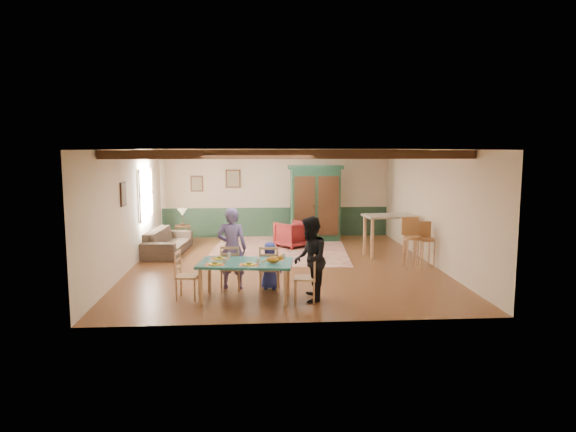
{
  "coord_description": "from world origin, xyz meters",
  "views": [
    {
      "loc": [
        -0.7,
        -11.76,
        2.73
      ],
      "look_at": [
        0.11,
        0.11,
        1.15
      ],
      "focal_mm": 32.0,
      "sensor_mm": 36.0,
      "label": 1
    }
  ],
  "objects": [
    {
      "name": "wall_right",
      "position": [
        3.5,
        0.0,
        1.35
      ],
      "size": [
        0.02,
        8.0,
        2.7
      ],
      "primitive_type": "cube",
      "color": "beige",
      "rests_on": "floor"
    },
    {
      "name": "dining_table",
      "position": [
        -0.84,
        -2.7,
        0.35
      ],
      "size": [
        1.77,
        1.13,
        0.69
      ],
      "primitive_type": null,
      "rotation": [
        0.0,
        0.0,
        -0.13
      ],
      "color": "#1D5B56",
      "rests_on": "floor"
    },
    {
      "name": "dining_chair_end_left",
      "position": [
        -1.9,
        -2.57,
        0.44
      ],
      "size": [
        0.45,
        0.44,
        0.88
      ],
      "primitive_type": null,
      "rotation": [
        0.0,
        0.0,
        1.45
      ],
      "color": "tan",
      "rests_on": "floor"
    },
    {
      "name": "armoire",
      "position": [
        1.13,
        3.19,
        1.11
      ],
      "size": [
        1.59,
        0.67,
        2.22
      ],
      "primitive_type": "cube",
      "rotation": [
        0.0,
        0.0,
        0.03
      ],
      "color": "#153524",
      "rests_on": "floor"
    },
    {
      "name": "place_setting_far_right",
      "position": [
        -0.31,
        -2.54,
        0.75
      ],
      "size": [
        0.4,
        0.32,
        0.11
      ],
      "primitive_type": null,
      "rotation": [
        0.0,
        0.0,
        -0.13
      ],
      "color": "gold",
      "rests_on": "dining_table"
    },
    {
      "name": "ceiling",
      "position": [
        0.0,
        0.0,
        2.7
      ],
      "size": [
        7.0,
        8.0,
        0.02
      ],
      "primitive_type": "cube",
      "color": "silver",
      "rests_on": "wall_back"
    },
    {
      "name": "bar_stool_left",
      "position": [
        2.89,
        -0.54,
        0.58
      ],
      "size": [
        0.43,
        0.47,
        1.16
      ],
      "primitive_type": null,
      "rotation": [
        0.0,
        0.0,
        0.03
      ],
      "color": "#A16C3E",
      "rests_on": "floor"
    },
    {
      "name": "table_lamp",
      "position": [
        -2.71,
        2.9,
        0.77
      ],
      "size": [
        0.29,
        0.29,
        0.49
      ],
      "primitive_type": null,
      "rotation": [
        0.0,
        0.0,
        -0.08
      ],
      "color": "#D2C187",
      "rests_on": "end_table"
    },
    {
      "name": "person_child",
      "position": [
        -0.38,
        -2.01,
        0.47
      ],
      "size": [
        0.49,
        0.35,
        0.93
      ],
      "primitive_type": "imported",
      "rotation": [
        0.0,
        0.0,
        3.02
      ],
      "color": "#2837A3",
      "rests_on": "floor"
    },
    {
      "name": "bar_stool_right",
      "position": [
        3.27,
        -0.4,
        0.52
      ],
      "size": [
        0.4,
        0.43,
        1.04
      ],
      "primitive_type": null,
      "rotation": [
        0.0,
        0.0,
        0.08
      ],
      "color": "#A16C3E",
      "rests_on": "floor"
    },
    {
      "name": "wall_left",
      "position": [
        -3.5,
        0.0,
        1.35
      ],
      "size": [
        0.02,
        8.0,
        2.7
      ],
      "primitive_type": "cube",
      "color": "beige",
      "rests_on": "floor"
    },
    {
      "name": "picture_back_b",
      "position": [
        -2.4,
        3.97,
        1.65
      ],
      "size": [
        0.38,
        0.04,
        0.48
      ],
      "primitive_type": null,
      "color": "tan",
      "rests_on": "wall_back"
    },
    {
      "name": "area_rug",
      "position": [
        -0.0,
        1.88,
        0.01
      ],
      "size": [
        3.93,
        4.54,
        0.01
      ],
      "primitive_type": "cube",
      "rotation": [
        0.0,
        0.0,
        -0.09
      ],
      "color": "#C2AB8C",
      "rests_on": "floor"
    },
    {
      "name": "wall_back",
      "position": [
        0.0,
        4.0,
        1.35
      ],
      "size": [
        7.0,
        0.02,
        2.7
      ],
      "primitive_type": "cube",
      "color": "beige",
      "rests_on": "floor"
    },
    {
      "name": "sofa",
      "position": [
        -2.92,
        1.58,
        0.32
      ],
      "size": [
        1.05,
        2.25,
        0.64
      ],
      "primitive_type": "imported",
      "rotation": [
        0.0,
        0.0,
        1.48
      ],
      "color": "#3C3025",
      "rests_on": "floor"
    },
    {
      "name": "floor",
      "position": [
        0.0,
        0.0,
        0.0
      ],
      "size": [
        8.0,
        8.0,
        0.0
      ],
      "primitive_type": "plane",
      "color": "#572E18",
      "rests_on": "ground"
    },
    {
      "name": "place_setting_near_center",
      "position": [
        -0.78,
        -2.94,
        0.75
      ],
      "size": [
        0.4,
        0.32,
        0.11
      ],
      "primitive_type": null,
      "rotation": [
        0.0,
        0.0,
        -0.13
      ],
      "color": "gold",
      "rests_on": "dining_table"
    },
    {
      "name": "counter_table",
      "position": [
        2.73,
        0.79,
        0.53
      ],
      "size": [
        1.35,
        0.88,
        1.06
      ],
      "primitive_type": null,
      "rotation": [
        0.0,
        0.0,
        0.11
      ],
      "color": "#BBAD92",
      "rests_on": "floor"
    },
    {
      "name": "place_setting_far_left",
      "position": [
        -1.32,
        -2.41,
        0.75
      ],
      "size": [
        0.4,
        0.32,
        0.11
      ],
      "primitive_type": null,
      "rotation": [
        0.0,
        0.0,
        -0.13
      ],
      "color": "gold",
      "rests_on": "dining_table"
    },
    {
      "name": "ceiling_beam_mid",
      "position": [
        0.0,
        0.4,
        2.61
      ],
      "size": [
        6.95,
        0.16,
        0.16
      ],
      "primitive_type": "cube",
      "color": "black",
      "rests_on": "ceiling"
    },
    {
      "name": "picture_back_a",
      "position": [
        -1.3,
        3.97,
        1.8
      ],
      "size": [
        0.45,
        0.04,
        0.55
      ],
      "primitive_type": null,
      "color": "tan",
      "rests_on": "wall_back"
    },
    {
      "name": "ceiling_beam_back",
      "position": [
        0.0,
        3.0,
        2.61
      ],
      "size": [
        6.95,
        0.16,
        0.16
      ],
      "primitive_type": "cube",
      "color": "black",
      "rests_on": "ceiling"
    },
    {
      "name": "window_left",
      "position": [
        -3.47,
        1.7,
        1.55
      ],
      "size": [
        0.06,
        1.6,
        1.3
      ],
      "primitive_type": null,
      "color": "white",
      "rests_on": "wall_left"
    },
    {
      "name": "cat",
      "position": [
        -0.35,
        -2.86,
        0.78
      ],
      "size": [
        0.35,
        0.17,
        0.17
      ],
      "primitive_type": null,
      "rotation": [
        0.0,
        0.0,
        -0.13
      ],
      "color": "orange",
      "rests_on": "dining_table"
    },
    {
      "name": "wainscot_back",
      "position": [
        0.0,
        3.98,
        0.45
      ],
      "size": [
        6.95,
        0.03,
        0.9
      ],
      "primitive_type": "cube",
      "color": "#203B29",
      "rests_on": "floor"
    },
    {
      "name": "place_setting_near_left",
      "position": [
        -1.38,
        -2.87,
        0.75
      ],
      "size": [
        0.4,
        0.32,
        0.11
      ],
      "primitive_type": null,
      "rotation": [
        0.0,
        0.0,
        -0.13
      ],
      "color": "gold",
      "rests_on": "dining_table"
    },
    {
      "name": "dining_chair_far_left",
      "position": [
        -1.13,
        -1.99,
        0.44
      ],
      "size": [
        0.44,
        0.45,
        0.88
      ],
      "primitive_type": null,
      "rotation": [
        0.0,
        0.0,
        3.02
      ],
      "color": "tan",
      "rests_on": "floor"
    },
    {
      "name": "person_man",
      "position": [
        -1.12,
        -1.92,
        0.8
      ],
      "size": [
        0.63,
        0.45,
        1.6
      ],
      "primitive_type": "imported",
      "rotation": [
        0.0,
        0.0,
        3.02
      ],
      "color": "slate",
      "rests_on": "floor"
    },
    {
      "name": "armchair",
      "position": [
        0.38,
        2.2,
        0.36
      ],
      "size": [
        1.09,
        1.09,
        0.72
      ],
      "primitive_type": "imported",
      "rotation": [
        0.0,
        0.0,
        -2.5
      ],
      "color": "#4A0E13",
      "rests_on": "floor"
    },
    {
      "name": "dining_chair_far_right",
      "position": [
        -0.39,
        -2.09,
        0.44
      ],
      "size": [
        0.44,
        0.45,
        0.88
      ],
      "primitive_type": null,
      "rotation": [
        0.0,
        0.0,
        3.02
      ],
      "color": "tan",
      "rests_on": "floor"
    },
    {
      "name": "end_table",
      "position": [
        -2.71,
        2.9,
        0.27
      ],
      "size": [
        0.48,
        0.48,
        0.53
      ],
      "primitive_type": null,
      "rotation": [
        0.0,
        0.0,
        0.13
      ],
      "color": "black",
      "rests_on": "floor"
    },
    {
      "name": "picture_left_wall",
      "position": [
        -3.47,
        -0.6,
        1.75
      ],
      "size": [
        0.04,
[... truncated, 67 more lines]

